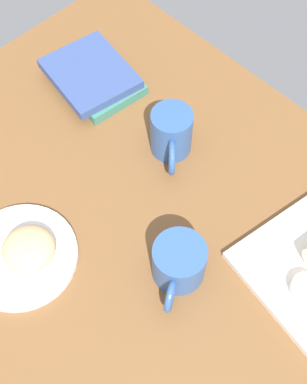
{
  "coord_description": "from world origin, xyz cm",
  "views": [
    {
      "loc": [
        -37.33,
        31.24,
        96.73
      ],
      "look_at": [
        0.42,
        -5.68,
        7.0
      ],
      "focal_mm": 50.81,
      "sensor_mm": 36.0,
      "label": 1
    }
  ],
  "objects": [
    {
      "name": "dining_table",
      "position": [
        0.0,
        0.0,
        2.0
      ],
      "size": [
        110.0,
        90.0,
        4.0
      ],
      "primitive_type": "cube",
      "color": "brown",
      "rests_on": "ground"
    },
    {
      "name": "second_mug",
      "position": [
        6.65,
        -16.78,
        9.3
      ],
      "size": [
        11.48,
        11.43,
        10.39
      ],
      "color": "#2D518C",
      "rests_on": "dining_table"
    },
    {
      "name": "coffee_mug",
      "position": [
        -13.61,
        1.88,
        8.39
      ],
      "size": [
        10.16,
        13.13,
        8.57
      ],
      "color": "#2D518C",
      "rests_on": "dining_table"
    },
    {
      "name": "round_plate",
      "position": [
        8.7,
        20.44,
        4.7
      ],
      "size": [
        21.11,
        21.11,
        1.4
      ],
      "primitive_type": "cylinder",
      "color": "white",
      "rests_on": "dining_table"
    },
    {
      "name": "book_stack",
      "position": [
        31.16,
        -17.17,
        6.26
      ],
      "size": [
        21.64,
        18.74,
        4.43
      ],
      "color": "#387260",
      "rests_on": "dining_table"
    },
    {
      "name": "sauce_cup",
      "position": [
        -31.98,
        -11.06,
        6.89
      ],
      "size": [
        5.35,
        5.35,
        2.4
      ],
      "color": "silver",
      "rests_on": "square_plate"
    },
    {
      "name": "scone_pastry",
      "position": [
        7.36,
        18.9,
        7.6
      ],
      "size": [
        12.2,
        12.13,
        4.4
      ],
      "primitive_type": "ellipsoid",
      "rotation": [
        0.0,
        0.0,
        3.45
      ],
      "color": "tan",
      "rests_on": "round_plate"
    }
  ]
}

